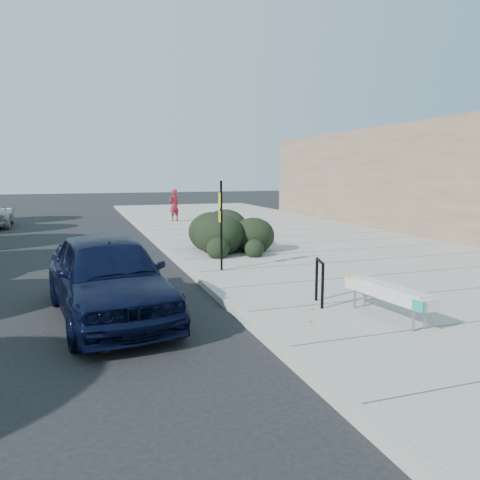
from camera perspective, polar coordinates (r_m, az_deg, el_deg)
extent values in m
plane|color=black|center=(11.32, -3.11, -6.71)|extent=(120.00, 120.00, 0.00)
cube|color=gray|center=(17.97, 9.72, -0.99)|extent=(11.20, 50.00, 0.15)
cube|color=#9E9E99|center=(16.05, -8.08, -2.01)|extent=(0.22, 50.00, 0.17)
cylinder|color=gray|center=(8.84, 20.39, -9.18)|extent=(0.05, 0.05, 0.40)
cylinder|color=gray|center=(9.03, 21.62, -8.87)|extent=(0.05, 0.05, 0.40)
cylinder|color=gray|center=(9.95, 13.80, -6.96)|extent=(0.05, 0.05, 0.40)
cylinder|color=gray|center=(10.12, 15.02, -6.75)|extent=(0.05, 0.05, 0.40)
cylinder|color=gray|center=(9.33, 16.93, -7.03)|extent=(0.21, 1.58, 0.04)
cylinder|color=gray|center=(9.52, 18.17, -6.79)|extent=(0.21, 1.58, 0.04)
cube|color=#B2B2B2|center=(9.39, 17.59, -6.09)|extent=(0.65, 2.11, 0.22)
cube|color=yellow|center=(9.96, 14.39, -4.46)|extent=(0.47, 0.46, 0.02)
cube|color=teal|center=(8.62, 20.93, -7.53)|extent=(0.08, 0.24, 0.20)
cylinder|color=black|center=(9.72, 10.03, -5.58)|extent=(0.06, 0.06, 0.93)
cylinder|color=black|center=(10.29, 9.32, -4.79)|extent=(0.06, 0.06, 0.93)
cylinder|color=black|center=(9.91, 9.73, -2.55)|extent=(0.23, 0.59, 0.06)
cube|color=black|center=(13.21, -2.29, 1.73)|extent=(0.07, 0.07, 2.54)
cube|color=yellow|center=(13.14, -2.52, 4.90)|extent=(0.06, 0.29, 0.41)
cube|color=yellow|center=(13.18, -2.51, 2.91)|extent=(0.06, 0.27, 0.31)
ellipsoid|color=black|center=(17.25, -1.35, 1.72)|extent=(2.82, 4.62, 1.63)
imported|color=black|center=(9.80, -15.79, -4.21)|extent=(2.67, 5.25, 1.71)
imported|color=maroon|center=(27.14, -8.04, 4.24)|extent=(0.80, 0.71, 1.84)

